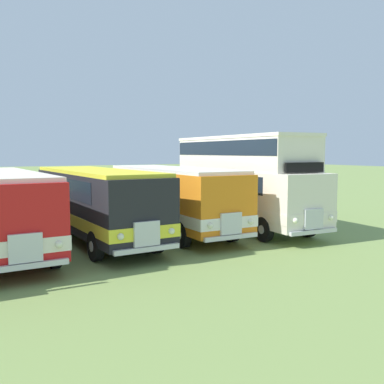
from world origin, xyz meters
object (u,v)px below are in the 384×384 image
at_px(bus_sixth_in_row, 0,205).
at_px(bus_ninth_in_row, 241,177).
at_px(bus_eighth_in_row, 171,194).
at_px(bus_seventh_in_row, 96,199).

xyz_separation_m(bus_sixth_in_row, bus_ninth_in_row, (11.05, 0.14, 0.72)).
bearing_deg(bus_sixth_in_row, bus_eighth_in_row, 4.23).
distance_m(bus_sixth_in_row, bus_eighth_in_row, 7.38).
relative_size(bus_sixth_in_row, bus_eighth_in_row, 1.02).
bearing_deg(bus_seventh_in_row, bus_eighth_in_row, 5.17).
height_order(bus_sixth_in_row, bus_ninth_in_row, bus_ninth_in_row).
bearing_deg(bus_eighth_in_row, bus_sixth_in_row, -175.77).
xyz_separation_m(bus_seventh_in_row, bus_eighth_in_row, (3.68, 0.33, 0.00)).
xyz_separation_m(bus_seventh_in_row, bus_ninth_in_row, (7.37, -0.07, 0.72)).
relative_size(bus_eighth_in_row, bus_ninth_in_row, 0.94).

